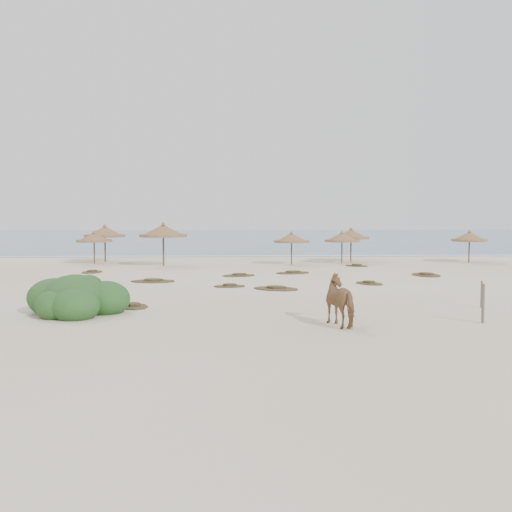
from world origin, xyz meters
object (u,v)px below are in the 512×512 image
object	(u,v)px
palapa_0	(105,232)
palapa_1	(94,238)
bush	(76,299)
horse	(343,300)

from	to	relation	value
palapa_0	palapa_1	size ratio (longest dim) A/B	1.13
palapa_1	bush	world-z (taller)	palapa_1
palapa_1	horse	xyz separation A→B (m)	(13.96, -25.05, -1.13)
bush	palapa_0	bearing A→B (deg)	99.84
palapa_0	horse	bearing A→B (deg)	-63.19
palapa_0	bush	xyz separation A→B (m)	(4.19, -24.14, -1.77)
palapa_0	bush	bearing A→B (deg)	-80.16
palapa_1	horse	distance (m)	28.70
palapa_0	horse	xyz separation A→B (m)	(13.52, -26.75, -1.49)
horse	bush	bearing A→B (deg)	-33.54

